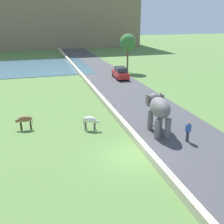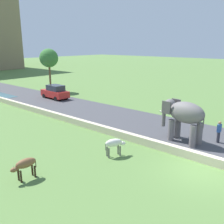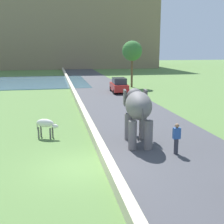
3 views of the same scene
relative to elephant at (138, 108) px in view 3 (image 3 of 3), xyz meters
The scene contains 9 objects.
ground_plane 4.85m from the elephant, 141.74° to the right, with size 220.00×220.00×0.00m, color #567A3D.
road_surface 17.46m from the elephant, 84.88° to the left, with size 7.00×120.00×0.06m, color #424247.
barrier_wall 15.54m from the elephant, 98.39° to the left, with size 0.40×110.00×0.55m, color beige.
hill_distant 74.05m from the elephant, 97.41° to the left, with size 64.00×28.00×25.52m, color #897556.
elephant is the anchor object (origin of this frame).
person_beside_elephant 2.79m from the elephant, 55.86° to the right, with size 0.36×0.22×1.63m.
car_red 19.21m from the elephant, 80.64° to the left, with size 1.94×4.07×1.80m.
cow_white 5.59m from the elephant, 156.92° to the left, with size 1.39×0.92×1.15m.
tree_mid 24.67m from the elephant, 75.91° to the left, with size 2.67×2.67×6.20m.
Camera 3 is at (-1.00, -12.63, 5.28)m, focal length 47.60 mm.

